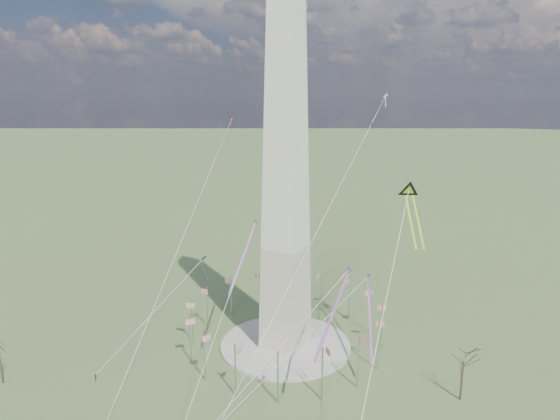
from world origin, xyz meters
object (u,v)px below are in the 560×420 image
at_px(person_west, 96,377).
at_px(kite_delta_black, 410,195).
at_px(washington_monument, 286,175).
at_px(tree_near, 464,359).

relative_size(person_west, kite_delta_black, 0.10).
distance_m(washington_monument, tree_near, 60.07).
height_order(tree_near, kite_delta_black, kite_delta_black).
bearing_deg(washington_monument, person_west, -133.07).
height_order(washington_monument, tree_near, washington_monument).
bearing_deg(tree_near, person_west, -158.28).
xyz_separation_m(washington_monument, kite_delta_black, (29.29, 10.64, -4.28)).
xyz_separation_m(washington_monument, person_west, (-33.82, -36.18, -47.13)).
relative_size(tree_near, kite_delta_black, 0.89).
xyz_separation_m(tree_near, kite_delta_black, (-17.39, 14.76, 33.30)).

